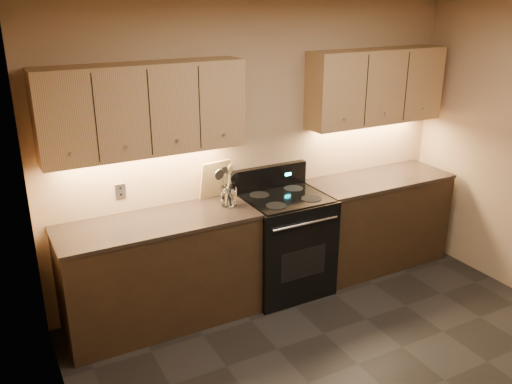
% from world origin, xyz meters
% --- Properties ---
extents(ceiling, '(4.00, 4.00, 0.00)m').
position_xyz_m(ceiling, '(0.00, 0.00, 2.60)').
color(ceiling, silver).
rests_on(ceiling, wall_back).
extents(wall_back, '(4.00, 0.04, 2.60)m').
position_xyz_m(wall_back, '(0.00, 2.00, 1.30)').
color(wall_back, tan).
rests_on(wall_back, ground).
extents(wall_left, '(0.04, 4.00, 2.60)m').
position_xyz_m(wall_left, '(-2.00, 0.00, 1.30)').
color(wall_left, tan).
rests_on(wall_left, ground).
extents(counter_left, '(1.62, 0.62, 0.93)m').
position_xyz_m(counter_left, '(-1.10, 1.70, 0.47)').
color(counter_left, black).
rests_on(counter_left, ground).
extents(counter_right, '(1.46, 0.62, 0.93)m').
position_xyz_m(counter_right, '(1.18, 1.70, 0.47)').
color(counter_right, black).
rests_on(counter_right, ground).
extents(stove, '(0.76, 0.68, 1.14)m').
position_xyz_m(stove, '(0.08, 1.68, 0.48)').
color(stove, black).
rests_on(stove, ground).
extents(upper_cab_left, '(1.60, 0.30, 0.70)m').
position_xyz_m(upper_cab_left, '(-1.10, 1.85, 1.80)').
color(upper_cab_left, tan).
rests_on(upper_cab_left, wall_back).
extents(upper_cab_right, '(1.44, 0.30, 0.70)m').
position_xyz_m(upper_cab_right, '(1.18, 1.85, 1.80)').
color(upper_cab_right, tan).
rests_on(upper_cab_right, wall_back).
extents(outlet_plate, '(0.08, 0.01, 0.12)m').
position_xyz_m(outlet_plate, '(-1.30, 1.99, 1.12)').
color(outlet_plate, '#B2B5BA').
rests_on(outlet_plate, wall_back).
extents(utensil_crock, '(0.18, 0.18, 0.17)m').
position_xyz_m(utensil_crock, '(-0.45, 1.73, 1.01)').
color(utensil_crock, white).
rests_on(utensil_crock, counter_left).
extents(cutting_board, '(0.29, 0.14, 0.35)m').
position_xyz_m(cutting_board, '(-0.48, 1.95, 1.10)').
color(cutting_board, tan).
rests_on(cutting_board, counter_left).
extents(wooden_spoon, '(0.12, 0.10, 0.34)m').
position_xyz_m(wooden_spoon, '(-0.48, 1.72, 1.11)').
color(wooden_spoon, tan).
rests_on(wooden_spoon, utensil_crock).
extents(black_spoon, '(0.10, 0.15, 0.30)m').
position_xyz_m(black_spoon, '(-0.46, 1.76, 1.09)').
color(black_spoon, black).
rests_on(black_spoon, utensil_crock).
extents(black_turner, '(0.10, 0.18, 0.34)m').
position_xyz_m(black_turner, '(-0.45, 1.70, 1.11)').
color(black_turner, black).
rests_on(black_turner, utensil_crock).
extents(steel_spatula, '(0.17, 0.12, 0.35)m').
position_xyz_m(steel_spatula, '(-0.41, 1.74, 1.12)').
color(steel_spatula, silver).
rests_on(steel_spatula, utensil_crock).
extents(steel_skimmer, '(0.25, 0.14, 0.36)m').
position_xyz_m(steel_skimmer, '(-0.41, 1.71, 1.12)').
color(steel_skimmer, silver).
rests_on(steel_skimmer, utensil_crock).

